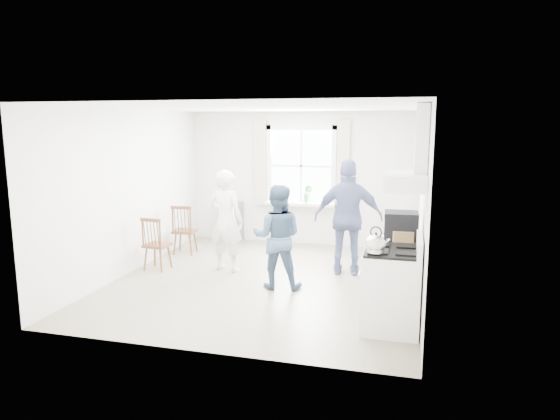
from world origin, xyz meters
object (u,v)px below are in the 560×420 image
object	(u,v)px
gas_stove	(391,288)
stereo_stack	(401,226)
low_cabinet	(399,274)
person_left	(226,221)
person_right	(348,218)
windsor_chair_a	(183,225)
person_mid	(277,237)
windsor_chair_b	(154,238)

from	to	relation	value
gas_stove	stereo_stack	world-z (taller)	stereo_stack
gas_stove	low_cabinet	world-z (taller)	gas_stove
person_left	person_right	bearing A→B (deg)	-159.62
windsor_chair_a	person_mid	world-z (taller)	person_mid
stereo_stack	person_mid	distance (m)	1.81
low_cabinet	person_right	world-z (taller)	person_right
windsor_chair_a	windsor_chair_b	distance (m)	1.05
person_right	gas_stove	bearing A→B (deg)	103.91
person_left	windsor_chair_b	bearing A→B (deg)	27.65
gas_stove	stereo_stack	size ratio (longest dim) A/B	2.60
windsor_chair_a	person_left	xyz separation A→B (m)	(1.11, -0.72, 0.27)
gas_stove	person_right	xyz separation A→B (m)	(-0.76, 2.01, 0.43)
person_left	person_mid	world-z (taller)	person_left
gas_stove	stereo_stack	distance (m)	0.91
person_left	gas_stove	bearing A→B (deg)	159.12
stereo_stack	person_left	size ratio (longest dim) A/B	0.26
gas_stove	windsor_chair_b	xyz separation A→B (m)	(-3.82, 1.38, 0.06)
low_cabinet	person_right	distance (m)	1.62
windsor_chair_b	person_left	xyz separation A→B (m)	(1.13, 0.33, 0.28)
low_cabinet	person_left	world-z (taller)	person_left
windsor_chair_b	low_cabinet	bearing A→B (deg)	-9.98
stereo_stack	person_mid	world-z (taller)	person_mid
person_mid	person_right	xyz separation A→B (m)	(0.91, 0.92, 0.16)
person_left	person_mid	distance (m)	1.20
windsor_chair_b	person_mid	xyz separation A→B (m)	(2.15, -0.30, 0.22)
person_left	stereo_stack	bearing A→B (deg)	171.16
low_cabinet	windsor_chair_b	xyz separation A→B (m)	(-3.89, 0.68, 0.09)
windsor_chair_a	person_mid	bearing A→B (deg)	-32.21
gas_stove	windsor_chair_b	world-z (taller)	gas_stove
gas_stove	person_left	distance (m)	3.20
gas_stove	person_left	xyz separation A→B (m)	(-2.69, 1.71, 0.34)
person_left	windsor_chair_a	bearing A→B (deg)	-21.32
windsor_chair_b	person_mid	world-z (taller)	person_mid
person_left	low_cabinet	bearing A→B (deg)	171.47
low_cabinet	windsor_chair_b	bearing A→B (deg)	170.02
gas_stove	windsor_chair_a	bearing A→B (deg)	147.41
stereo_stack	windsor_chair_b	distance (m)	3.99
gas_stove	person_left	bearing A→B (deg)	147.54
low_cabinet	windsor_chair_b	world-z (taller)	low_cabinet
windsor_chair_b	person_left	bearing A→B (deg)	16.07
windsor_chair_b	person_right	world-z (taller)	person_right
low_cabinet	person_right	size ratio (longest dim) A/B	0.49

